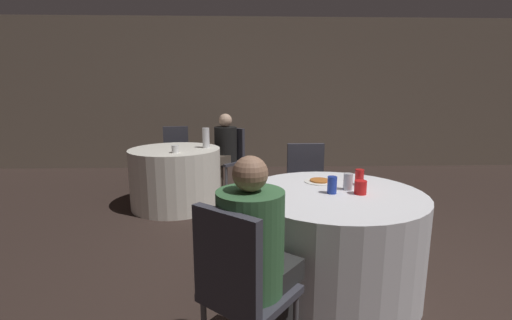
% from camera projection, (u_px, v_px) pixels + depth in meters
% --- Properties ---
extents(ground_plane, '(16.00, 16.00, 0.00)m').
position_uv_depth(ground_plane, '(339.00, 285.00, 2.60)').
color(ground_plane, '#332621').
extents(wall_back, '(16.00, 0.06, 2.80)m').
position_uv_depth(wall_back, '(281.00, 95.00, 6.52)').
color(wall_back, '#7A6B5B').
rests_on(wall_back, ground_plane).
extents(table_near, '(1.28, 1.28, 0.75)m').
position_uv_depth(table_near, '(331.00, 241.00, 2.51)').
color(table_near, silver).
rests_on(table_near, ground_plane).
extents(table_far, '(1.14, 1.14, 0.75)m').
position_uv_depth(table_far, '(176.00, 177.00, 4.39)').
color(table_far, white).
rests_on(table_far, ground_plane).
extents(chair_near_north, '(0.40, 0.41, 0.93)m').
position_uv_depth(chair_near_north, '(306.00, 181.00, 3.51)').
color(chair_near_north, '#383842').
rests_on(chair_near_north, ground_plane).
extents(chair_near_southwest, '(0.56, 0.56, 0.93)m').
position_uv_depth(chair_near_southwest, '(238.00, 281.00, 1.65)').
color(chair_near_southwest, '#383842').
rests_on(chair_near_southwest, ground_plane).
extents(chair_far_northeast, '(0.57, 0.57, 0.93)m').
position_uv_depth(chair_far_northeast, '(231.00, 154.00, 5.08)').
color(chair_far_northeast, '#383842').
rests_on(chair_far_northeast, ground_plane).
extents(chair_far_north, '(0.46, 0.47, 0.93)m').
position_uv_depth(chair_far_north, '(176.00, 151.00, 5.30)').
color(chair_far_north, '#383842').
rests_on(chair_far_north, ground_plane).
extents(person_green_jacket, '(0.46, 0.48, 1.15)m').
position_uv_depth(person_green_jacket, '(259.00, 261.00, 1.77)').
color(person_green_jacket, '#282828').
rests_on(person_green_jacket, ground_plane).
extents(person_black_shirt, '(0.46, 0.47, 1.15)m').
position_uv_depth(person_black_shirt, '(222.00, 153.00, 4.95)').
color(person_black_shirt, '#4C4238').
rests_on(person_black_shirt, ground_plane).
extents(pizza_plate_near, '(0.25, 0.25, 0.02)m').
position_uv_depth(pizza_plate_near, '(320.00, 181.00, 2.71)').
color(pizza_plate_near, white).
rests_on(pizza_plate_near, table_near).
extents(soda_can_silver, '(0.07, 0.07, 0.12)m').
position_uv_depth(soda_can_silver, '(348.00, 182.00, 2.48)').
color(soda_can_silver, silver).
rests_on(soda_can_silver, table_near).
extents(soda_can_red, '(0.07, 0.07, 0.12)m').
position_uv_depth(soda_can_red, '(359.00, 177.00, 2.61)').
color(soda_can_red, red).
rests_on(soda_can_red, table_near).
extents(soda_can_blue, '(0.07, 0.07, 0.12)m').
position_uv_depth(soda_can_blue, '(332.00, 185.00, 2.39)').
color(soda_can_blue, '#1E38A5').
rests_on(soda_can_blue, table_near).
extents(cup_near, '(0.08, 0.08, 0.10)m').
position_uv_depth(cup_near, '(360.00, 187.00, 2.38)').
color(cup_near, red).
rests_on(cup_near, table_near).
extents(bottle_far, '(0.09, 0.09, 0.26)m').
position_uv_depth(bottle_far, '(206.00, 138.00, 4.36)').
color(bottle_far, white).
rests_on(bottle_far, table_far).
extents(cup_far, '(0.08, 0.08, 0.09)m').
position_uv_depth(cup_far, '(175.00, 149.00, 4.01)').
color(cup_far, white).
rests_on(cup_far, table_far).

